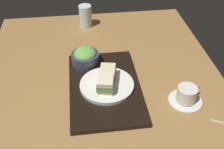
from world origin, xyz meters
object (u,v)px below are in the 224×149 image
at_px(drinking_glass, 85,16).
at_px(coffee_cup, 187,95).
at_px(sandwich_plate, 107,85).
at_px(sandwich_near, 108,73).
at_px(sandwich_far, 106,84).
at_px(salad_bowl, 85,57).

bearing_deg(drinking_glass, coffee_cup, 28.66).
xyz_separation_m(sandwich_plate, drinking_glass, (-0.53, -0.05, 0.03)).
bearing_deg(sandwich_near, sandwich_plate, -13.15).
height_order(sandwich_plate, sandwich_near, sandwich_near).
distance_m(sandwich_near, coffee_cup, 0.31).
distance_m(sandwich_far, coffee_cup, 0.30).
bearing_deg(sandwich_plate, sandwich_far, -13.15).
bearing_deg(coffee_cup, sandwich_near, -114.93).
relative_size(sandwich_far, coffee_cup, 0.68).
xyz_separation_m(salad_bowl, coffee_cup, (0.26, 0.36, -0.03)).
bearing_deg(coffee_cup, salad_bowl, -125.57).
relative_size(sandwich_near, sandwich_far, 0.97).
height_order(sandwich_far, drinking_glass, drinking_glass).
relative_size(coffee_cup, drinking_glass, 1.10).
distance_m(sandwich_near, sandwich_far, 0.06).
bearing_deg(sandwich_far, drinking_glass, -175.28).
relative_size(sandwich_plate, sandwich_far, 2.48).
relative_size(sandwich_far, salad_bowl, 0.72).
bearing_deg(sandwich_far, salad_bowl, -160.82).
xyz_separation_m(sandwich_plate, coffee_cup, (0.10, 0.29, 0.00)).
bearing_deg(salad_bowl, sandwich_near, 32.30).
xyz_separation_m(sandwich_plate, salad_bowl, (-0.16, -0.07, 0.03)).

